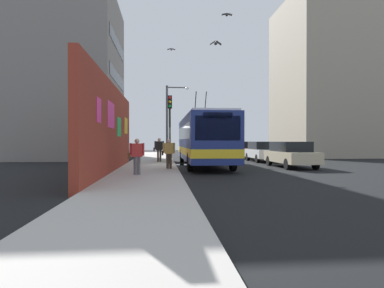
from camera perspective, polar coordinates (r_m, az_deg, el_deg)
name	(u,v)px	position (r m, az deg, el deg)	size (l,w,h in m)	color
ground_plane	(176,167)	(20.68, -2.84, -3.98)	(80.00, 80.00, 0.00)	black
sidewalk_slab	(150,166)	(20.68, -7.28, -3.77)	(48.00, 3.20, 0.15)	#ADA8A0
graffiti_wall	(112,129)	(16.93, -13.71, 2.49)	(14.25, 0.32, 4.40)	maroon
building_far_left	(73,79)	(33.47, -19.89, 10.57)	(11.06, 8.22, 14.98)	gray
building_far_right	(328,79)	(39.00, 22.54, 10.29)	(10.52, 9.71, 16.56)	#9E937F
city_bus	(203,138)	(21.30, 1.95, 0.97)	(11.37, 2.62, 4.99)	navy
parked_car_champagne	(290,154)	(21.08, 16.67, -1.64)	(4.84, 1.87, 1.58)	#C6B793
parked_car_white	(262,151)	(26.50, 12.05, -1.21)	(4.24, 1.81, 1.58)	white
parked_car_red	(244,149)	(31.94, 9.05, -0.92)	(4.91, 1.76, 1.58)	#B21E19
pedestrian_midblock	(159,148)	(23.56, -5.72, -0.66)	(0.23, 0.75, 1.68)	#3F3326
pedestrian_near_wall	(137,154)	(14.52, -9.55, -1.68)	(0.22, 0.72, 1.57)	#595960
pedestrian_at_curb	(169,151)	(17.60, -4.03, -1.30)	(0.22, 0.72, 1.57)	#3F3326
traffic_light	(170,118)	(21.56, -3.87, 4.53)	(0.49, 0.28, 4.45)	#2D382D
street_lamp	(170,116)	(27.52, -3.87, 4.82)	(0.44, 1.91, 6.09)	#4C4C51
flying_pigeons	(201,37)	(19.20, 1.57, 18.06)	(8.10, 3.35, 2.38)	slate
curbside_puddle	(183,165)	(22.64, -1.51, -3.59)	(1.38, 1.38, 0.00)	black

